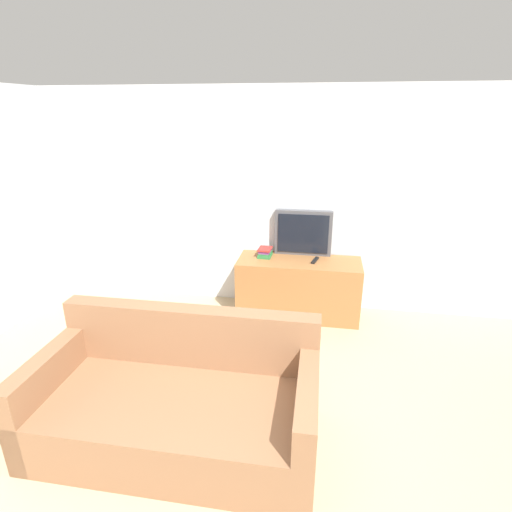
% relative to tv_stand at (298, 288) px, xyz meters
% --- Properties ---
extents(wall_back, '(9.00, 0.06, 2.60)m').
position_rel_tv_stand_xyz_m(wall_back, '(-0.20, 0.32, 0.96)').
color(wall_back, silver).
rests_on(wall_back, ground_plane).
extents(tv_stand, '(1.42, 0.54, 0.69)m').
position_rel_tv_stand_xyz_m(tv_stand, '(0.00, 0.00, 0.00)').
color(tv_stand, '#9E6638').
rests_on(tv_stand, ground_plane).
extents(television, '(0.67, 0.09, 0.54)m').
position_rel_tv_stand_xyz_m(television, '(0.02, 0.23, 0.61)').
color(television, '#4C4C51').
rests_on(television, tv_stand).
extents(couch, '(2.03, 1.00, 0.89)m').
position_rel_tv_stand_xyz_m(couch, '(-0.74, -2.08, -0.06)').
color(couch, '#8C6042').
rests_on(couch, ground_plane).
extents(book_stack, '(0.16, 0.22, 0.10)m').
position_rel_tv_stand_xyz_m(book_stack, '(-0.41, 0.08, 0.39)').
color(book_stack, '#2D753D').
rests_on(book_stack, tv_stand).
extents(remote_on_stand, '(0.09, 0.20, 0.02)m').
position_rel_tv_stand_xyz_m(remote_on_stand, '(0.18, 0.01, 0.36)').
color(remote_on_stand, black).
rests_on(remote_on_stand, tv_stand).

